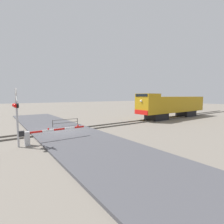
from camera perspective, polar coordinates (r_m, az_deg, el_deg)
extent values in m
plane|color=slate|center=(18.32, -16.36, -6.51)|extent=(160.00, 160.00, 0.00)
cube|color=#59544C|center=(18.97, -17.09, -5.88)|extent=(0.08, 80.00, 0.15)
cube|color=#59544C|center=(17.65, -15.59, -6.70)|extent=(0.08, 80.00, 0.15)
cube|color=#47474C|center=(18.31, -16.37, -6.28)|extent=(36.00, 6.13, 0.15)
cube|color=black|center=(27.04, 15.07, -1.51)|extent=(2.31, 3.20, 1.05)
cube|color=black|center=(33.92, 24.08, -0.41)|extent=(2.31, 3.20, 1.05)
cube|color=#B28414|center=(30.25, 20.20, 2.52)|extent=(2.72, 15.25, 2.58)
cube|color=#B28414|center=(25.27, 12.26, 5.67)|extent=(2.67, 2.72, 0.47)
cube|color=black|center=(24.26, 10.05, 5.73)|extent=(2.31, 0.06, 0.38)
cube|color=red|center=(24.37, 9.94, -0.09)|extent=(2.59, 0.08, 0.64)
sphere|color=#F2EACC|center=(24.26, 9.99, 3.80)|extent=(0.36, 0.36, 0.36)
cylinder|color=#ADADB2|center=(13.81, -29.84, -1.91)|extent=(0.14, 0.14, 4.27)
cube|color=white|center=(13.72, -30.18, 5.09)|extent=(0.95, 0.04, 0.95)
cube|color=white|center=(13.72, -30.18, 5.09)|extent=(0.95, 0.04, 0.95)
cube|color=black|center=(13.73, -30.03, 1.96)|extent=(1.04, 0.08, 0.08)
sphere|color=red|center=(14.14, -30.60, 2.02)|extent=(0.28, 0.28, 0.28)
sphere|color=red|center=(13.31, -30.28, 1.86)|extent=(0.28, 0.28, 0.28)
cylinder|color=black|center=(14.15, -30.12, 2.04)|extent=(0.34, 0.14, 0.34)
cylinder|color=black|center=(13.32, -29.76, 1.89)|extent=(0.34, 0.14, 0.34)
cube|color=silver|center=(14.21, -27.20, -8.18)|extent=(0.36, 0.36, 1.06)
cube|color=black|center=(14.08, -28.69, -6.57)|extent=(0.28, 0.36, 0.40)
cube|color=red|center=(14.23, -24.67, -6.28)|extent=(0.10, 0.90, 0.14)
cube|color=white|center=(14.42, -21.14, -5.99)|extent=(0.10, 0.90, 0.14)
cube|color=red|center=(14.66, -17.71, -5.69)|extent=(0.10, 0.90, 0.14)
cube|color=white|center=(14.95, -14.41, -5.38)|extent=(0.10, 0.90, 0.14)
cube|color=red|center=(15.30, -11.25, -5.07)|extent=(0.10, 0.90, 0.14)
sphere|color=red|center=(14.40, -21.06, -5.44)|extent=(0.14, 0.14, 0.14)
sphere|color=red|center=(15.23, -11.64, -4.59)|extent=(0.14, 0.14, 0.14)
cylinder|color=#4C4742|center=(20.45, -19.75, -4.01)|extent=(0.08, 0.08, 0.95)
cylinder|color=#4C4742|center=(21.48, -11.80, -3.36)|extent=(0.08, 0.08, 0.95)
cylinder|color=#4C4742|center=(20.85, -15.71, -2.51)|extent=(0.06, 3.09, 0.06)
cylinder|color=#4C4742|center=(20.91, -15.68, -3.56)|extent=(0.06, 3.09, 0.06)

